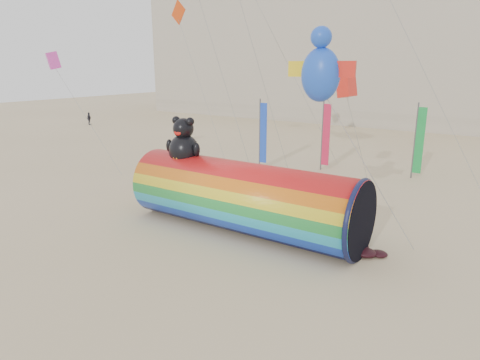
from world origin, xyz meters
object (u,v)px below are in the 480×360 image
Objects in this scene: hotel_building at (344,45)px; kite_handler at (357,219)px; fabric_bundle at (354,247)px; windsock_assembly at (243,195)px.

kite_handler is at bearing -67.52° from hotel_building.
fabric_bundle is at bearing -67.72° from hotel_building.
kite_handler is 1.86m from fabric_bundle.
hotel_building is 23.06× the size of fabric_bundle.
windsock_assembly is (12.79, -44.62, -8.57)m from hotel_building.
fabric_bundle is (0.50, -1.66, -0.67)m from kite_handler.
fabric_bundle is (18.00, -43.95, -10.14)m from hotel_building.
hotel_building is 35.92× the size of kite_handler.
hotel_building is 48.56m from fabric_bundle.
windsock_assembly reaches higher than fabric_bundle.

